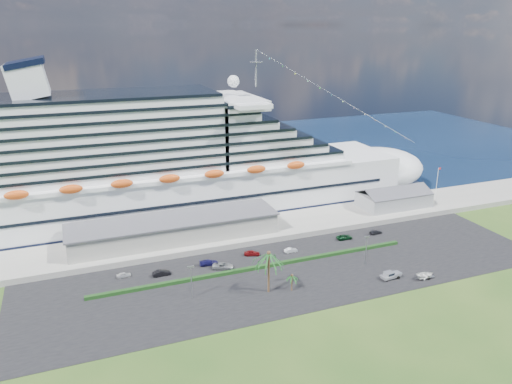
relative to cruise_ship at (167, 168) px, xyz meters
name	(u,v)px	position (x,y,z in m)	size (l,w,h in m)	color
ground	(313,292)	(21.53, -64.00, -16.69)	(420.00, 420.00, 0.00)	#234617
asphalt_lot	(293,272)	(21.53, -53.00, -16.63)	(140.00, 38.00, 0.12)	black
wharf	(254,229)	(21.53, -24.00, -15.79)	(240.00, 20.00, 1.80)	gray
water	(186,162)	(21.53, 66.00, -16.68)	(420.00, 160.00, 0.02)	black
cruise_ship	(167,168)	(0.00, 0.00, 0.00)	(191.00, 38.00, 54.00)	silver
terminal_building	(174,228)	(-3.47, -24.00, -11.68)	(61.00, 15.00, 6.30)	gray
port_shed	(394,199)	(73.53, -24.00, -12.30)	(24.00, 12.31, 7.37)	gray
flagpole	(437,183)	(91.57, -24.00, -8.43)	(1.08, 0.16, 12.00)	silver
hedge	(258,267)	(13.53, -48.00, -16.12)	(88.00, 1.10, 0.90)	black
lamp_post_left	(191,278)	(-6.47, -56.00, -11.35)	(1.60, 0.35, 8.27)	gray
lamp_post_right	(366,247)	(41.53, -56.00, -11.35)	(1.60, 0.35, 8.27)	gray
palm_tall	(269,258)	(11.53, -60.00, -7.49)	(8.82, 8.82, 11.13)	#47301E
palm_short	(292,277)	(17.03, -61.50, -13.03)	(3.53, 3.53, 4.56)	#47301E
parked_car_0	(124,275)	(-20.33, -39.77, -15.96)	(1.46, 3.63, 1.24)	silver
parked_car_1	(161,273)	(-11.14, -42.48, -15.81)	(1.62, 4.64, 1.53)	black
parked_car_2	(223,266)	(4.87, -44.42, -15.80)	(2.56, 5.55, 1.54)	gray
parked_car_3	(209,262)	(1.98, -41.07, -15.83)	(2.08, 5.12, 1.49)	#19164F
parked_car_4	(252,253)	(14.89, -39.79, -15.82)	(1.77, 4.41, 1.50)	maroon
parked_car_5	(291,250)	(25.98, -41.90, -15.94)	(1.34, 3.83, 1.26)	silver
parked_car_6	(345,237)	(44.97, -39.45, -15.89)	(2.26, 4.90, 1.36)	black
parked_car_7	(376,232)	(56.10, -39.42, -15.95)	(1.74, 4.27, 1.24)	black
pickup_truck	(391,275)	(43.12, -65.23, -15.50)	(5.77, 2.69, 1.96)	black
boat_trailer	(426,275)	(51.37, -68.47, -15.49)	(5.69, 3.70, 1.63)	gray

